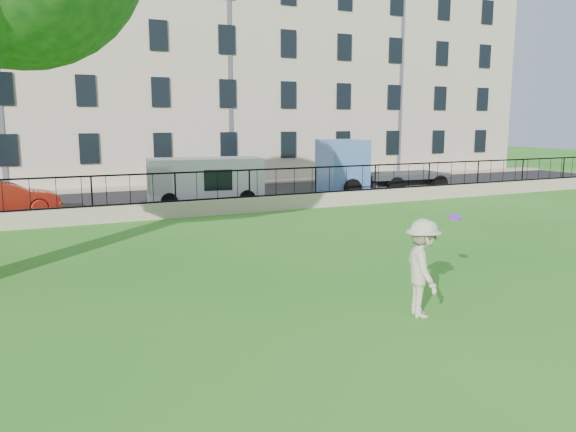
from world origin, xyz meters
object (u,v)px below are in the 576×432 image
man (423,268)px  blue_truck (382,166)px  frisbee (455,217)px  red_sedan (6,199)px  white_van (205,182)px

man → blue_truck: 18.66m
man → blue_truck: blue_truck is taller
frisbee → blue_truck: (8.78, 15.29, -0.36)m
man → blue_truck: size_ratio=0.28×
man → red_sedan: man is taller
man → frisbee: (1.16, 0.50, 0.80)m
man → red_sedan: (-7.32, 16.18, -0.27)m
red_sedan → white_van: white_van is taller
white_van → blue_truck: bearing=9.6°
man → blue_truck: (9.95, 15.78, 0.44)m
man → frisbee: size_ratio=6.83×
white_van → red_sedan: bearing=-177.0°
red_sedan → white_van: bearing=-99.9°
man → white_van: bearing=18.5°
frisbee → blue_truck: 17.64m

